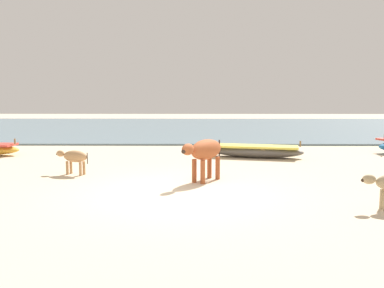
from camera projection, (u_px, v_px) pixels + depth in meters
The scene contains 5 objects.
ground at pixel (179, 193), 8.88m from camera, with size 80.00×80.00×0.00m, color beige.
sea_water at pixel (190, 127), 27.32m from camera, with size 60.00×20.00×0.08m, color slate.
fishing_boat_4 at pixel (256, 151), 14.05m from camera, with size 3.36×1.53×0.62m.
cow_adult_rust at pixel (205, 151), 10.03m from camera, with size 1.19×1.47×1.06m.
calf_near_tan at pixel (74, 157), 10.93m from camera, with size 1.00×0.54×0.67m.
Camera 1 is at (0.36, -8.69, 2.13)m, focal length 37.46 mm.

